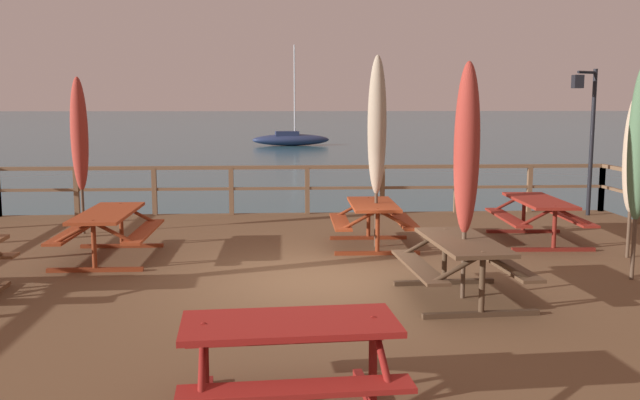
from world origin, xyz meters
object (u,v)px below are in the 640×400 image
object	(u,v)px
picnic_table_back_right	(108,224)
sailboat_distant	(291,139)
picnic_table_front_left	(538,211)
patio_umbrella_short_front	(633,155)
picnic_table_mid_centre	(290,347)
lamp_post_hooked	(587,120)
patio_umbrella_tall_mid_right	(640,144)
patio_umbrella_tall_back_left	(377,126)
picnic_table_mid_left	(462,256)
patio_umbrella_short_mid	(79,135)
patio_umbrella_tall_mid_left	(467,150)
picnic_table_front_right	(373,215)

from	to	relation	value
picnic_table_back_right	sailboat_distant	bearing A→B (deg)	85.25
picnic_table_front_left	patio_umbrella_short_front	xyz separation A→B (m)	(0.96, -1.36, 1.09)
picnic_table_mid_centre	lamp_post_hooked	size ratio (longest dim) A/B	0.56
picnic_table_front_left	sailboat_distant	xyz separation A→B (m)	(-3.77, 41.86, -0.83)
patio_umbrella_tall_mid_right	patio_umbrella_tall_back_left	xyz separation A→B (m)	(-3.29, 2.42, 0.17)
picnic_table_mid_left	patio_umbrella_short_front	size ratio (longest dim) A/B	0.73
picnic_table_back_right	picnic_table_mid_centre	distance (m)	6.35
patio_umbrella_tall_mid_right	patio_umbrella_short_mid	bearing A→B (deg)	155.51
patio_umbrella_tall_mid_left	picnic_table_back_right	bearing A→B (deg)	153.32
sailboat_distant	picnic_table_front_right	bearing A→B (deg)	-88.97
picnic_table_mid_left	picnic_table_back_right	bearing A→B (deg)	152.71
picnic_table_front_left	sailboat_distant	size ratio (longest dim) A/B	0.27
picnic_table_front_right	patio_umbrella_short_front	xyz separation A→B (m)	(3.98, -1.08, 1.10)
patio_umbrella_tall_mid_right	patio_umbrella_tall_back_left	distance (m)	4.09
picnic_table_mid_centre	sailboat_distant	size ratio (longest dim) A/B	0.23
picnic_table_front_right	patio_umbrella_short_front	world-z (taller)	patio_umbrella_short_front
picnic_table_back_right	patio_umbrella_tall_mid_right	world-z (taller)	patio_umbrella_tall_mid_right
picnic_table_mid_centre	patio_umbrella_short_mid	bearing A→B (deg)	115.73
patio_umbrella_short_front	patio_umbrella_tall_mid_left	bearing A→B (deg)	-146.66
patio_umbrella_short_front	picnic_table_front_right	bearing A→B (deg)	164.88
picnic_table_front_left	picnic_table_back_right	xyz separation A→B (m)	(-7.33, -0.97, 0.00)
patio_umbrella_short_front	patio_umbrella_tall_back_left	distance (m)	4.09
picnic_table_front_left	patio_umbrella_tall_mid_right	world-z (taller)	patio_umbrella_tall_mid_right
picnic_table_front_left	picnic_table_mid_left	bearing A→B (deg)	-123.24
picnic_table_front_right	patio_umbrella_tall_mid_right	world-z (taller)	patio_umbrella_tall_mid_right
picnic_table_mid_left	picnic_table_front_right	bearing A→B (deg)	101.87
picnic_table_front_right	picnic_table_mid_left	distance (m)	3.34
picnic_table_back_right	patio_umbrella_short_mid	bearing A→B (deg)	114.68
picnic_table_back_right	picnic_table_front_right	world-z (taller)	same
picnic_table_mid_centre	patio_umbrella_tall_mid_left	world-z (taller)	patio_umbrella_tall_mid_left
picnic_table_front_right	patio_umbrella_short_mid	bearing A→B (deg)	164.16
patio_umbrella_short_front	lamp_post_hooked	distance (m)	4.27
picnic_table_mid_left	patio_umbrella_tall_back_left	xyz separation A→B (m)	(-0.64, 3.25, 1.52)
picnic_table_mid_centre	sailboat_distant	bearing A→B (deg)	89.10
picnic_table_front_right	sailboat_distant	size ratio (longest dim) A/B	0.22
picnic_table_mid_centre	sailboat_distant	world-z (taller)	sailboat_distant
lamp_post_hooked	picnic_table_back_right	bearing A→B (deg)	-158.38
patio_umbrella_short_front	patio_umbrella_tall_mid_left	distance (m)	3.91
picnic_table_front_left	patio_umbrella_tall_mid_left	distance (m)	4.39
picnic_table_front_left	patio_umbrella_tall_mid_left	size ratio (longest dim) A/B	0.70
picnic_table_front_left	picnic_table_mid_left	world-z (taller)	same
sailboat_distant	patio_umbrella_short_mid	bearing A→B (deg)	-96.42
picnic_table_mid_centre	lamp_post_hooked	distance (m)	11.59
picnic_table_front_left	picnic_table_front_right	world-z (taller)	same
picnic_table_front_right	patio_umbrella_tall_mid_left	distance (m)	3.56
picnic_table_mid_centre	picnic_table_mid_left	distance (m)	3.82
patio_umbrella_tall_back_left	picnic_table_front_right	bearing A→B (deg)	162.94
patio_umbrella_short_mid	patio_umbrella_tall_mid_right	distance (m)	9.53
patio_umbrella_short_mid	patio_umbrella_tall_back_left	distance (m)	5.59
patio_umbrella_tall_back_left	lamp_post_hooked	size ratio (longest dim) A/B	1.02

